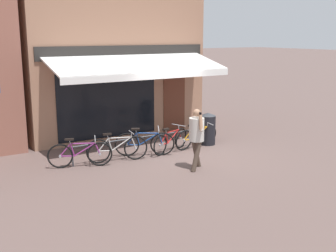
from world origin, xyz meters
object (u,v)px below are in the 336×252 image
Objects in this scene: bicycle_red at (171,141)px; pedestrian_adult at (197,133)px; bicycle_orange at (197,137)px; bicycle_purple at (80,154)px; bicycle_silver at (117,149)px; litter_bin at (208,128)px; bicycle_blue at (145,143)px.

bicycle_red is 0.98× the size of pedestrian_adult.
bicycle_purple is at bearing 172.62° from bicycle_orange.
litter_bin is at bearing 15.72° from bicycle_silver.
bicycle_blue reaches higher than bicycle_orange.
bicycle_purple is 2.92m from bicycle_red.
bicycle_silver is (1.09, -0.04, 0.01)m from bicycle_purple.
bicycle_blue is 1.01× the size of bicycle_red.
litter_bin is at bearing -144.72° from pedestrian_adult.
bicycle_red is at bearing -175.29° from litter_bin.
litter_bin reaches higher than bicycle_purple.
bicycle_purple is 1.57× the size of litter_bin.
pedestrian_adult reaches higher than litter_bin.
litter_bin is (4.43, 0.14, 0.16)m from bicycle_purple.
bicycle_orange reaches higher than bicycle_red.
bicycle_orange is (0.93, -0.06, 0.01)m from bicycle_red.
litter_bin is at bearing 22.56° from bicycle_purple.
bicycle_silver is 2.76m from bicycle_orange.
bicycle_purple is at bearing -178.24° from litter_bin.
pedestrian_adult is at bearing -133.78° from litter_bin.
bicycle_purple is 3.86m from bicycle_orange.
bicycle_blue is 2.43m from litter_bin.
bicycle_blue is 0.99× the size of pedestrian_adult.
bicycle_orange is at bearing 12.43° from bicycle_silver.
bicycle_red is 0.94× the size of bicycle_orange.
bicycle_silver is at bearing 158.92° from bicycle_red.
bicycle_blue is at bearing 21.42° from bicycle_purple.
bicycle_orange reaches higher than bicycle_purple.
bicycle_purple reaches higher than bicycle_red.
bicycle_red is 1.94m from pedestrian_adult.
bicycle_red is 1.53m from litter_bin.
pedestrian_adult is 2.71m from litter_bin.
bicycle_silver is 1.65× the size of litter_bin.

